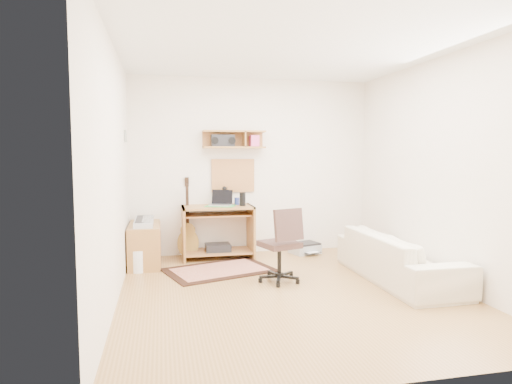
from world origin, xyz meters
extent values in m
cube|color=#A97D46|center=(0.00, 0.00, -0.01)|extent=(3.60, 4.00, 0.01)
cube|color=white|center=(0.00, 0.00, 2.60)|extent=(3.60, 4.00, 0.01)
cube|color=white|center=(0.00, 2.00, 1.30)|extent=(3.60, 0.01, 2.60)
cube|color=white|center=(-1.80, 0.00, 1.30)|extent=(0.01, 4.00, 2.60)
cube|color=white|center=(1.80, 0.00, 1.30)|extent=(0.01, 4.00, 2.60)
cube|color=#A8753B|center=(-0.30, 1.88, 1.70)|extent=(0.90, 0.25, 0.26)
cube|color=#AC7E56|center=(-0.30, 1.98, 1.17)|extent=(0.64, 0.03, 0.49)
cube|color=#4C8CBF|center=(-1.79, 1.50, 1.72)|extent=(0.02, 0.20, 0.15)
cylinder|color=black|center=(-0.21, 1.68, 0.85)|extent=(0.09, 0.09, 0.19)
cylinder|color=#34449E|center=(-0.27, 1.83, 0.80)|extent=(0.07, 0.07, 0.10)
cube|color=black|center=(-0.47, 1.87, 1.68)|extent=(0.33, 0.15, 0.17)
cube|color=#D5B08F|center=(-0.64, 1.02, 0.01)|extent=(1.52, 1.24, 0.02)
cube|color=#A8753B|center=(-1.58, 1.55, 0.28)|extent=(0.40, 0.90, 0.55)
cube|color=#B2B5BA|center=(-1.58, 1.55, 0.58)|extent=(0.24, 0.77, 0.07)
cylinder|color=white|center=(-1.65, 1.20, 0.14)|extent=(0.25, 0.25, 0.28)
cube|color=#A5A8AA|center=(0.75, 1.73, 0.09)|extent=(0.48, 0.42, 0.15)
imported|color=beige|center=(1.38, 0.16, 0.37)|extent=(0.56, 1.90, 0.74)
camera|label=1|loc=(-1.34, -4.48, 1.50)|focal=30.91mm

